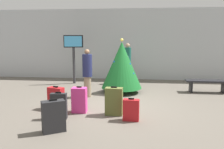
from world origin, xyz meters
TOP-DOWN VIEW (x-y plane):
  - ground_plane at (0.00, 0.00)m, footprint 16.00×16.00m
  - back_wall at (0.00, 4.84)m, footprint 16.00×0.20m
  - holiday_tree at (0.08, 1.77)m, footprint 1.56×1.56m
  - flight_info_kiosk at (-2.25, 3.34)m, footprint 0.87×0.29m
  - waiting_bench at (3.39, 2.11)m, footprint 1.64×0.44m
  - traveller_0 at (0.22, 3.68)m, footprint 0.35×0.35m
  - traveller_1 at (-1.09, 0.94)m, footprint 0.48×0.48m
  - suitcase_0 at (0.54, -1.36)m, footprint 0.42×0.23m
  - suitcase_1 at (-1.16, -2.30)m, footprint 0.56×0.47m
  - suitcase_2 at (-1.71, -0.62)m, footprint 0.52×0.36m
  - suitcase_3 at (-0.94, -0.85)m, footprint 0.41×0.28m
  - suitcase_4 at (-1.35, -1.43)m, footprint 0.43×0.20m
  - suitcase_5 at (0.06, -0.97)m, footprint 0.48×0.27m

SIDE VIEW (x-z plane):
  - ground_plane at x=0.00m, z-range 0.00..0.00m
  - suitcase_0 at x=0.54m, z-range -0.02..0.58m
  - suitcase_2 at x=-1.71m, z-range -0.02..0.68m
  - suitcase_4 at x=-1.35m, z-range -0.02..0.70m
  - suitcase_3 at x=-0.94m, z-range -0.02..0.74m
  - suitcase_1 at x=-1.16m, z-range -0.02..0.75m
  - waiting_bench at x=3.39m, z-range 0.13..0.61m
  - suitcase_5 at x=0.06m, z-range -0.02..0.79m
  - traveller_1 at x=-1.09m, z-range 0.05..1.76m
  - traveller_0 at x=0.22m, z-range 0.06..1.93m
  - holiday_tree at x=0.08m, z-range 0.03..2.12m
  - flight_info_kiosk at x=-2.25m, z-range 0.44..2.67m
  - back_wall at x=0.00m, z-range 0.00..3.55m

